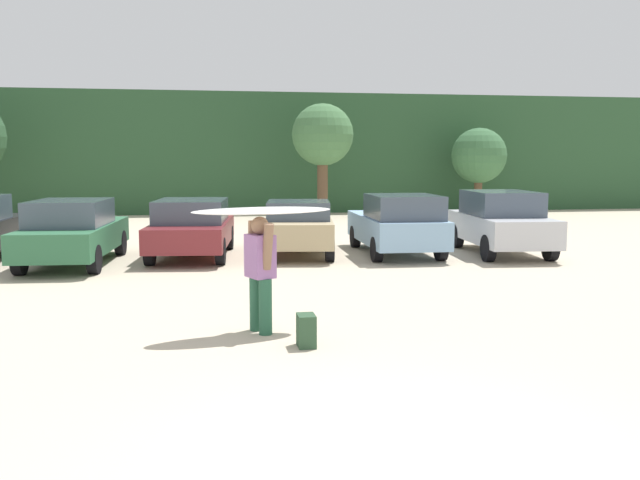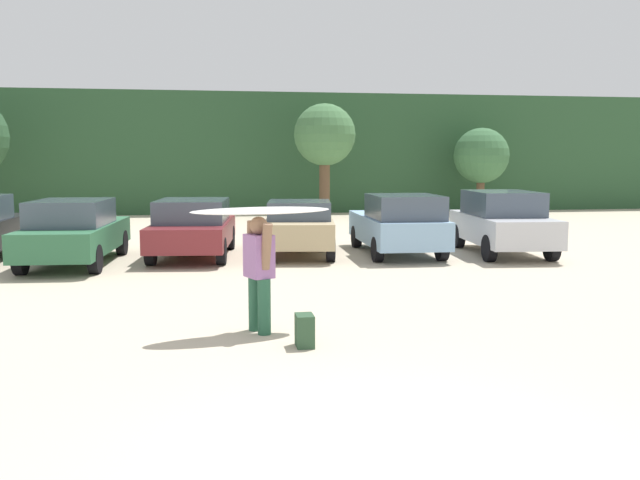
{
  "view_description": "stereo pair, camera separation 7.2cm",
  "coord_description": "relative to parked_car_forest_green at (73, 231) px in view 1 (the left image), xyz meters",
  "views": [
    {
      "loc": [
        -1.53,
        -5.46,
        2.58
      ],
      "look_at": [
        0.7,
        7.68,
        0.99
      ],
      "focal_mm": 38.63,
      "sensor_mm": 36.0,
      "label": 1
    },
    {
      "loc": [
        -1.46,
        -5.48,
        2.58
      ],
      "look_at": [
        0.7,
        7.68,
        0.99
      ],
      "focal_mm": 38.63,
      "sensor_mm": 36.0,
      "label": 2
    }
  ],
  "objects": [
    {
      "name": "ground_plane",
      "position": [
        4.68,
        -11.92,
        -0.82
      ],
      "size": [
        120.0,
        120.0,
        0.0
      ],
      "primitive_type": "plane",
      "color": "beige"
    },
    {
      "name": "hillside_ridge",
      "position": [
        4.68,
        20.85,
        2.01
      ],
      "size": [
        108.0,
        12.0,
        5.65
      ],
      "primitive_type": "cube",
      "color": "#284C2D",
      "rests_on": "ground_plane"
    },
    {
      "name": "tree_ridge_back",
      "position": [
        8.24,
        12.03,
        2.71
      ],
      "size": [
        2.66,
        2.66,
        4.92
      ],
      "color": "brown",
      "rests_on": "ground_plane"
    },
    {
      "name": "tree_center_left",
      "position": [
        15.72,
        12.9,
        1.87
      ],
      "size": [
        2.54,
        2.54,
        3.98
      ],
      "color": "brown",
      "rests_on": "ground_plane"
    },
    {
      "name": "parked_car_forest_green",
      "position": [
        0.0,
        0.0,
        0.0
      ],
      "size": [
        2.13,
        4.78,
        1.59
      ],
      "rotation": [
        0.0,
        0.0,
        1.5
      ],
      "color": "#2D6642",
      "rests_on": "ground_plane"
    },
    {
      "name": "parked_car_maroon",
      "position": [
        2.84,
        0.88,
        -0.02
      ],
      "size": [
        2.36,
        4.63,
        1.51
      ],
      "rotation": [
        0.0,
        0.0,
        1.46
      ],
      "color": "maroon",
      "rests_on": "ground_plane"
    },
    {
      "name": "parked_car_tan",
      "position": [
        5.64,
        0.79,
        -0.04
      ],
      "size": [
        2.28,
        4.13,
        1.46
      ],
      "rotation": [
        0.0,
        0.0,
        1.43
      ],
      "color": "tan",
      "rests_on": "ground_plane"
    },
    {
      "name": "parked_car_sky_blue",
      "position": [
        8.26,
        0.37,
        0.02
      ],
      "size": [
        1.99,
        4.41,
        1.64
      ],
      "rotation": [
        0.0,
        0.0,
        1.54
      ],
      "color": "#84ADD1",
      "rests_on": "ground_plane"
    },
    {
      "name": "parked_car_silver",
      "position": [
        11.08,
        0.09,
        0.07
      ],
      "size": [
        2.13,
        4.3,
        1.7
      ],
      "rotation": [
        0.0,
        0.0,
        1.49
      ],
      "color": "silver",
      "rests_on": "ground_plane"
    },
    {
      "name": "person_adult",
      "position": [
        3.95,
        -7.35,
        0.16
      ],
      "size": [
        0.46,
        0.68,
        1.73
      ],
      "rotation": [
        0.0,
        0.0,
        3.55
      ],
      "color": "#26593F",
      "rests_on": "ground_plane"
    },
    {
      "name": "surfboard_white",
      "position": [
        4.0,
        -7.3,
        1.0
      ],
      "size": [
        2.2,
        0.99,
        0.12
      ],
      "rotation": [
        0.0,
        0.0,
        3.33
      ],
      "color": "white"
    },
    {
      "name": "backpack_dropped",
      "position": [
        4.51,
        -8.24,
        -0.59
      ],
      "size": [
        0.24,
        0.34,
        0.45
      ],
      "color": "#2D4C33",
      "rests_on": "ground_plane"
    }
  ]
}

